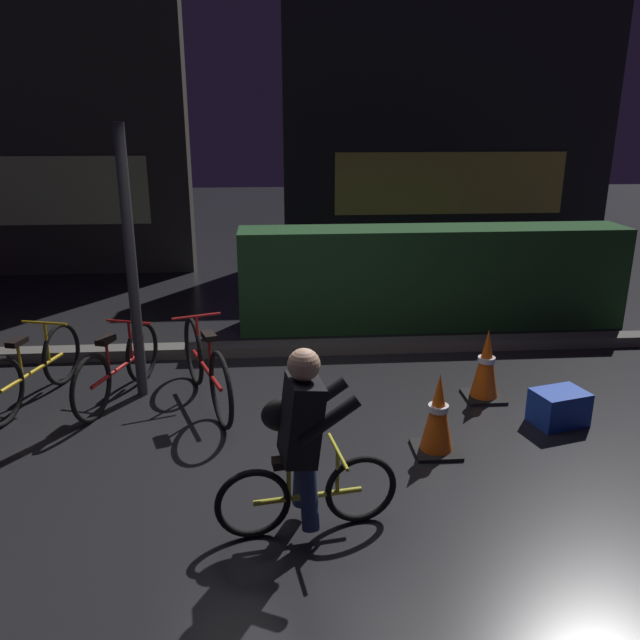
% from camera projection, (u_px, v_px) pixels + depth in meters
% --- Properties ---
extents(ground_plane, '(40.00, 40.00, 0.00)m').
position_uv_depth(ground_plane, '(301.00, 450.00, 5.07)').
color(ground_plane, black).
extents(sidewalk_curb, '(12.00, 0.24, 0.12)m').
position_uv_depth(sidewalk_curb, '(292.00, 348.00, 7.14)').
color(sidewalk_curb, '#56544F').
rests_on(sidewalk_curb, ground).
extents(hedge_row, '(4.80, 0.70, 1.25)m').
position_uv_depth(hedge_row, '(432.00, 277.00, 7.96)').
color(hedge_row, '#214723').
rests_on(hedge_row, ground).
extents(storefront_left, '(4.34, 0.54, 4.60)m').
position_uv_depth(storefront_left, '(52.00, 133.00, 10.27)').
color(storefront_left, '#383330').
rests_on(storefront_left, ground).
extents(storefront_right, '(6.00, 0.54, 4.63)m').
position_uv_depth(storefront_right, '(449.00, 131.00, 11.42)').
color(storefront_right, '#262328').
rests_on(storefront_right, ground).
extents(street_post, '(0.10, 0.10, 2.51)m').
position_uv_depth(street_post, '(131.00, 267.00, 5.72)').
color(street_post, '#2D2D33').
rests_on(street_post, ground).
extents(parked_bike_left_mid, '(0.51, 1.51, 0.71)m').
position_uv_depth(parked_bike_left_mid, '(33.00, 370.00, 5.82)').
color(parked_bike_left_mid, black).
rests_on(parked_bike_left_mid, ground).
extents(parked_bike_center_left, '(0.55, 1.46, 0.70)m').
position_uv_depth(parked_bike_center_left, '(118.00, 367.00, 5.90)').
color(parked_bike_center_left, black).
rests_on(parked_bike_center_left, ground).
extents(parked_bike_center_right, '(0.62, 1.62, 0.78)m').
position_uv_depth(parked_bike_center_right, '(206.00, 368.00, 5.80)').
color(parked_bike_center_right, black).
rests_on(parked_bike_center_right, ground).
extents(traffic_cone_near, '(0.36, 0.36, 0.67)m').
position_uv_depth(traffic_cone_near, '(438.00, 415.00, 4.96)').
color(traffic_cone_near, black).
rests_on(traffic_cone_near, ground).
extents(traffic_cone_far, '(0.36, 0.36, 0.69)m').
position_uv_depth(traffic_cone_far, '(486.00, 365.00, 5.91)').
color(traffic_cone_far, black).
rests_on(traffic_cone_far, ground).
extents(blue_crate, '(0.51, 0.42, 0.30)m').
position_uv_depth(blue_crate, '(559.00, 407.00, 5.48)').
color(blue_crate, '#193DB7').
rests_on(blue_crate, ground).
extents(cyclist, '(1.18, 0.50, 1.25)m').
position_uv_depth(cyclist, '(303.00, 441.00, 3.94)').
color(cyclist, black).
rests_on(cyclist, ground).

